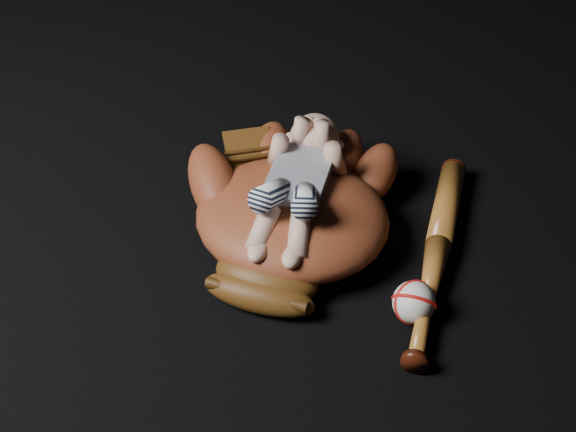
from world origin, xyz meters
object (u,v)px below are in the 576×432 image
at_px(baseball_bat, 436,255).
at_px(baseball, 414,302).
at_px(baseball_glove, 292,210).
at_px(newborn_baby, 296,183).

height_order(baseball_bat, baseball, baseball).
bearing_deg(baseball, baseball_glove, 148.48).
xyz_separation_m(newborn_baby, baseball_bat, (0.25, -0.02, -0.10)).
bearing_deg(baseball_glove, newborn_baby, 79.37).
distance_m(newborn_baby, baseball_bat, 0.27).
xyz_separation_m(baseball_bat, baseball, (-0.03, -0.13, 0.01)).
xyz_separation_m(baseball_glove, baseball, (0.22, -0.14, -0.04)).
relative_size(newborn_baby, baseball_bat, 0.70).
relative_size(baseball_bat, baseball, 7.16).
xyz_separation_m(baseball_glove, baseball_bat, (0.25, -0.01, -0.05)).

